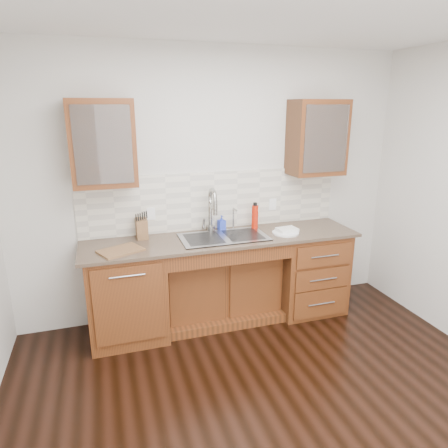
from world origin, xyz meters
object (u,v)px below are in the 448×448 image
object	(u,v)px
soap_bottle	(222,223)
knife_block	(142,228)
cutting_board	(121,251)
plate	(286,233)
water_bottle	(255,217)

from	to	relation	value
soap_bottle	knife_block	xyz separation A→B (m)	(-0.81, -0.01, 0.02)
knife_block	cutting_board	xyz separation A→B (m)	(-0.22, -0.33, -0.09)
cutting_board	plate	bearing A→B (deg)	1.24
water_bottle	plate	size ratio (longest dim) A/B	0.93
soap_bottle	plate	xyz separation A→B (m)	(0.58, -0.30, -0.07)
soap_bottle	cutting_board	xyz separation A→B (m)	(-1.03, -0.34, -0.07)
knife_block	water_bottle	bearing A→B (deg)	-2.91
plate	knife_block	distance (m)	1.42
knife_block	plate	bearing A→B (deg)	-12.31
plate	soap_bottle	bearing A→B (deg)	152.35
soap_bottle	plate	distance (m)	0.66
soap_bottle	water_bottle	distance (m)	0.35
soap_bottle	water_bottle	xyz separation A→B (m)	(0.34, -0.06, 0.05)
water_bottle	cutting_board	distance (m)	1.41
soap_bottle	water_bottle	size ratio (longest dim) A/B	0.62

